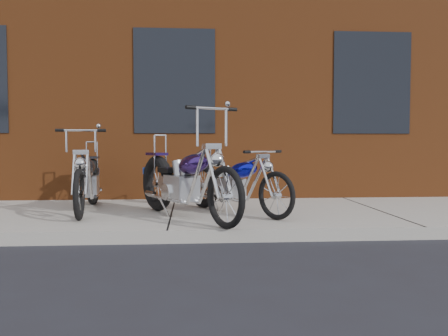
{
  "coord_description": "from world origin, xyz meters",
  "views": [
    {
      "loc": [
        0.25,
        -5.28,
        1.13
      ],
      "look_at": [
        0.7,
        0.8,
        0.81
      ],
      "focal_mm": 38.0,
      "sensor_mm": 36.0,
      "label": 1
    }
  ],
  "objects": [
    {
      "name": "chopper_third",
      "position": [
        -1.22,
        1.64,
        0.56
      ],
      "size": [
        0.56,
        2.3,
        1.17
      ],
      "rotation": [
        0.0,
        0.0,
        -1.48
      ],
      "color": "black",
      "rests_on": "sidewalk"
    },
    {
      "name": "sidewalk",
      "position": [
        0.0,
        1.5,
        0.07
      ],
      "size": [
        22.0,
        3.0,
        0.15
      ],
      "primitive_type": "cube",
      "color": "gray",
      "rests_on": "ground"
    },
    {
      "name": "ground",
      "position": [
        0.0,
        0.0,
        0.0
      ],
      "size": [
        120.0,
        120.0,
        0.0
      ],
      "primitive_type": "plane",
      "color": "#22232A",
      "rests_on": "ground"
    },
    {
      "name": "chopper_blue",
      "position": [
        0.87,
        1.31,
        0.54
      ],
      "size": [
        1.36,
        1.8,
        0.94
      ],
      "rotation": [
        0.0,
        0.0,
        -0.93
      ],
      "color": "black",
      "rests_on": "sidewalk"
    },
    {
      "name": "chopper_purple",
      "position": [
        0.19,
        0.88,
        0.6
      ],
      "size": [
        1.35,
        2.24,
        1.41
      ],
      "rotation": [
        0.0,
        0.0,
        -1.05
      ],
      "color": "black",
      "rests_on": "sidewalk"
    },
    {
      "name": "building_brick",
      "position": [
        0.0,
        8.0,
        4.0
      ],
      "size": [
        22.0,
        10.0,
        8.0
      ],
      "primitive_type": "cube",
      "color": "brown",
      "rests_on": "ground"
    }
  ]
}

